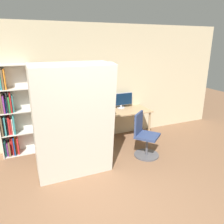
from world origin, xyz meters
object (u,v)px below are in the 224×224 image
object	(u,v)px
office_chair	(145,139)
mattress_far	(71,119)
bookshelf	(12,114)
mattress_near	(76,125)
monitor	(121,100)

from	to	relation	value
office_chair	mattress_far	xyz separation A→B (m)	(-1.49, 0.07, 0.62)
bookshelf	mattress_near	xyz separation A→B (m)	(0.99, -1.39, 0.10)
office_chair	mattress_far	world-z (taller)	mattress_far
office_chair	bookshelf	bearing A→B (deg)	155.30
mattress_near	mattress_far	xyz separation A→B (m)	(0.00, 0.32, -0.00)
mattress_near	bookshelf	bearing A→B (deg)	125.42
mattress_far	mattress_near	bearing A→B (deg)	-90.00
bookshelf	mattress_far	xyz separation A→B (m)	(0.99, -1.07, 0.09)
monitor	mattress_far	size ratio (longest dim) A/B	0.31
office_chair	mattress_far	distance (m)	1.61
mattress_near	monitor	bearing A→B (deg)	43.37
office_chair	bookshelf	world-z (taller)	bookshelf
monitor	mattress_near	distance (m)	2.05
office_chair	mattress_near	bearing A→B (deg)	-170.41
office_chair	mattress_near	xyz separation A→B (m)	(-1.49, -0.25, 0.62)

